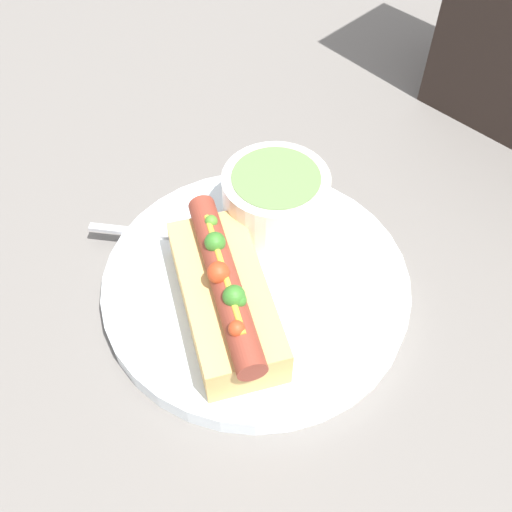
# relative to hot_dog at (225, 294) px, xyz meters

# --- Properties ---
(ground_plane) EXTENTS (4.00, 4.00, 0.00)m
(ground_plane) POSITION_rel_hot_dog_xyz_m (-0.01, 0.04, -0.05)
(ground_plane) COLOR slate
(dinner_plate) EXTENTS (0.27, 0.27, 0.02)m
(dinner_plate) POSITION_rel_hot_dog_xyz_m (-0.01, 0.04, -0.04)
(dinner_plate) COLOR white
(dinner_plate) RESTS_ON ground_plane
(hot_dog) EXTENTS (0.17, 0.13, 0.07)m
(hot_dog) POSITION_rel_hot_dog_xyz_m (0.00, 0.00, 0.00)
(hot_dog) COLOR #DBAD60
(hot_dog) RESTS_ON dinner_plate
(soup_bowl) EXTENTS (0.10, 0.10, 0.06)m
(soup_bowl) POSITION_rel_hot_dog_xyz_m (-0.04, 0.10, 0.01)
(soup_bowl) COLOR silver
(soup_bowl) RESTS_ON dinner_plate
(spoon) EXTENTS (0.14, 0.11, 0.01)m
(spoon) POSITION_rel_hot_dog_xyz_m (-0.06, 0.05, -0.02)
(spoon) COLOR #B7B7BC
(spoon) RESTS_ON dinner_plate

